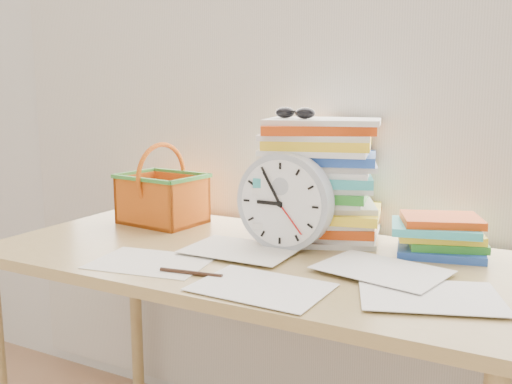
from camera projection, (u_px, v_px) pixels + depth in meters
The scene contains 9 objects.
curtain at pixel (307, 50), 1.76m from camera, with size 2.40×0.01×2.50m, color beige.
desk at pixel (248, 279), 1.54m from camera, with size 1.40×0.70×0.75m.
paper_stack at pixel (317, 180), 1.63m from camera, with size 0.35×0.29×0.35m, color white, non-canonical shape.
clock at pixel (285, 202), 1.53m from camera, with size 0.26×0.26×0.05m, color #A6ADB6.
sunglasses at pixel (295, 113), 1.59m from camera, with size 0.14×0.12×0.04m, color black, non-canonical shape.
book_stack at pixel (440, 235), 1.50m from camera, with size 0.25×0.19×0.10m, color white, non-canonical shape.
basket at pixel (162, 184), 1.84m from camera, with size 0.26×0.20×0.26m, color orange, non-canonical shape.
pen at pixel (191, 273), 1.33m from camera, with size 0.01×0.01×0.16m, color black.
scattered_papers at pixel (248, 250), 1.52m from camera, with size 1.26×0.42×0.02m, color white, non-canonical shape.
Camera 1 is at (0.71, 0.31, 1.17)m, focal length 40.00 mm.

